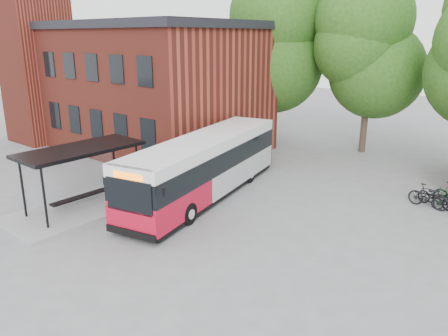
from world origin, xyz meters
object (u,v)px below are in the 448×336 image
Objects in this scene: city_bus at (206,167)px; bicycle_0 at (436,197)px; bus_shelter at (83,178)px; bicycle_1 at (428,196)px.

bicycle_0 is at bearing 19.54° from city_bus.
bus_shelter reaches higher than bicycle_1.
city_bus is at bearing 138.93° from bicycle_0.
city_bus is (3.11, 4.76, 0.03)m from bus_shelter.
city_bus is 10.42m from bicycle_1.
bicycle_1 is (-0.25, -0.38, 0.07)m from bicycle_0.
city_bus reaches higher than bus_shelter.
bus_shelter is 5.69m from city_bus.
city_bus is at bearing 56.90° from bus_shelter.
city_bus reaches higher than bicycle_0.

